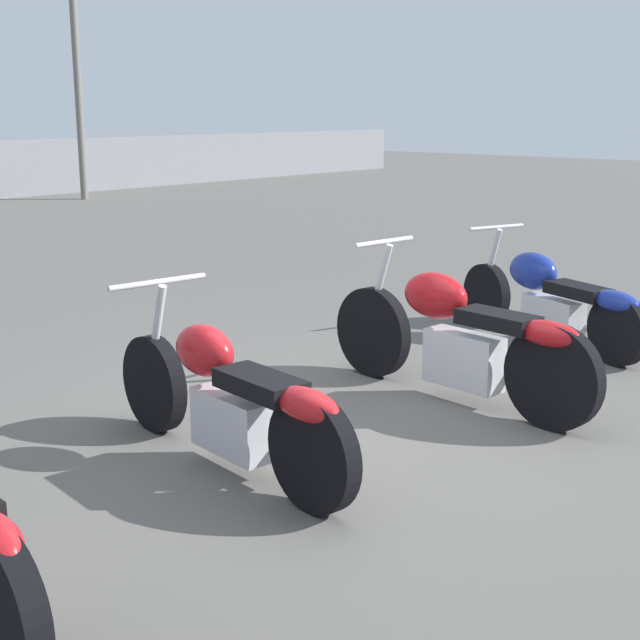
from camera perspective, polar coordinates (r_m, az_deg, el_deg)
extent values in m
plane|color=#5B5954|center=(5.54, 3.44, -7.25)|extent=(60.00, 60.00, 0.00)
cylinder|color=slate|center=(20.50, -15.48, 18.13)|extent=(0.16, 0.16, 7.62)
cylinder|color=black|center=(5.59, -10.57, -4.02)|extent=(0.18, 0.61, 0.60)
cylinder|color=black|center=(4.42, -0.43, -8.55)|extent=(0.18, 0.61, 0.60)
cube|color=silver|center=(4.93, -5.61, -6.60)|extent=(0.27, 0.57, 0.33)
ellipsoid|color=red|center=(5.03, -7.40, -1.95)|extent=(0.31, 0.49, 0.29)
cube|color=black|center=(4.64, -3.84, -4.11)|extent=(0.31, 0.57, 0.10)
ellipsoid|color=red|center=(4.37, -0.87, -5.44)|extent=(0.26, 0.46, 0.16)
cylinder|color=silver|center=(5.35, -10.32, 2.40)|extent=(0.65, 0.12, 0.04)
cylinder|color=silver|center=(5.46, -10.45, -0.88)|extent=(0.08, 0.25, 0.63)
cylinder|color=silver|center=(4.90, -3.40, -7.43)|extent=(0.16, 0.64, 0.07)
cylinder|color=black|center=(6.62, 3.41, -0.77)|extent=(0.17, 0.68, 0.67)
cylinder|color=black|center=(5.69, 14.70, -3.57)|extent=(0.17, 0.68, 0.67)
cube|color=silver|center=(6.08, 9.18, -2.52)|extent=(0.26, 0.58, 0.37)
ellipsoid|color=#AD1419|center=(6.15, 7.39, 1.56)|extent=(0.32, 0.54, 0.32)
cube|color=black|center=(5.85, 11.31, 0.00)|extent=(0.30, 0.56, 0.10)
ellipsoid|color=#AD1419|center=(5.64, 14.44, -0.86)|extent=(0.25, 0.46, 0.16)
cylinder|color=silver|center=(6.41, 4.13, 5.02)|extent=(0.58, 0.10, 0.04)
cylinder|color=silver|center=(6.51, 3.76, 2.08)|extent=(0.08, 0.26, 0.67)
cylinder|color=silver|center=(6.10, 11.00, -3.20)|extent=(0.14, 0.70, 0.07)
cylinder|color=black|center=(8.38, 10.61, 1.66)|extent=(0.28, 0.56, 0.56)
cylinder|color=black|center=(7.25, 18.54, -0.64)|extent=(0.28, 0.56, 0.56)
cube|color=silver|center=(7.75, 14.67, 0.27)|extent=(0.38, 0.61, 0.31)
ellipsoid|color=navy|center=(7.87, 13.48, 3.08)|extent=(0.43, 0.58, 0.32)
cube|color=black|center=(7.50, 16.20, 1.80)|extent=(0.42, 0.62, 0.10)
ellipsoid|color=navy|center=(7.24, 18.39, 1.16)|extent=(0.34, 0.48, 0.16)
cylinder|color=silver|center=(8.20, 11.24, 5.84)|extent=(0.58, 0.24, 0.04)
cylinder|color=silver|center=(8.29, 10.92, 3.73)|extent=(0.13, 0.24, 0.61)
cylinder|color=silver|center=(7.73, 16.10, -0.27)|extent=(0.32, 0.73, 0.07)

